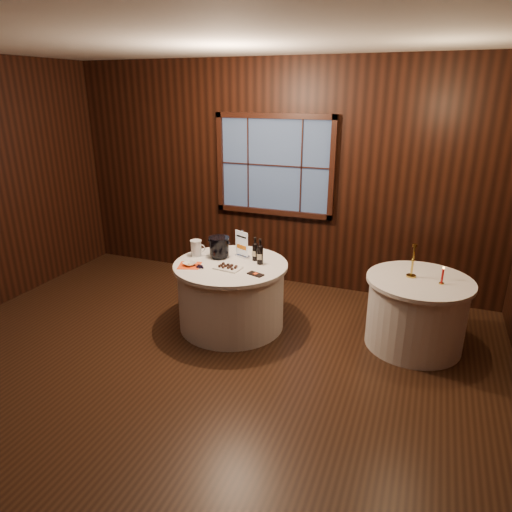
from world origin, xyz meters
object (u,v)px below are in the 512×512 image
at_px(glass_pitcher, 196,248).
at_px(sign_stand, 242,248).
at_px(chocolate_plate, 228,267).
at_px(cracker_bowl, 190,264).
at_px(brass_candlestick, 412,265).
at_px(chocolate_box, 256,274).
at_px(port_bottle_right, 260,253).
at_px(ice_bucket, 219,247).
at_px(port_bottle_left, 255,250).
at_px(side_table, 416,312).
at_px(main_table, 231,295).
at_px(grape_bunch, 201,266).
at_px(red_candle, 442,277).

bearing_deg(glass_pitcher, sign_stand, 5.80).
xyz_separation_m(chocolate_plate, cracker_bowl, (-0.43, -0.07, 0.00)).
bearing_deg(brass_candlestick, chocolate_box, -160.55).
bearing_deg(glass_pitcher, port_bottle_right, -10.46).
relative_size(ice_bucket, chocolate_box, 1.41).
xyz_separation_m(port_bottle_left, cracker_bowl, (-0.61, -0.42, -0.10)).
bearing_deg(cracker_bowl, side_table, 12.35).
bearing_deg(port_bottle_right, port_bottle_left, 126.99).
bearing_deg(chocolate_plate, port_bottle_right, 43.66).
bearing_deg(port_bottle_left, ice_bucket, -163.70).
height_order(main_table, ice_bucket, ice_bucket).
bearing_deg(ice_bucket, port_bottle_right, -3.26).
bearing_deg(chocolate_plate, grape_bunch, -164.12).
relative_size(brass_candlestick, red_candle, 1.93).
relative_size(chocolate_box, cracker_bowl, 1.25).
bearing_deg(ice_bucket, chocolate_plate, -50.33).
bearing_deg(sign_stand, side_table, 24.80).
bearing_deg(grape_bunch, cracker_bowl, 175.24).
distance_m(main_table, grape_bunch, 0.53).
distance_m(chocolate_plate, cracker_bowl, 0.44).
height_order(port_bottle_right, ice_bucket, port_bottle_right).
bearing_deg(side_table, sign_stand, -178.54).
height_order(port_bottle_left, chocolate_plate, port_bottle_left).
distance_m(chocolate_box, glass_pitcher, 0.91).
bearing_deg(brass_candlestick, ice_bucket, -174.74).
bearing_deg(cracker_bowl, ice_bucket, 61.99).
height_order(chocolate_plate, chocolate_box, chocolate_plate).
height_order(sign_stand, cracker_bowl, sign_stand).
bearing_deg(side_table, red_candle, -15.87).
xyz_separation_m(cracker_bowl, red_candle, (2.60, 0.47, 0.05)).
bearing_deg(chocolate_box, ice_bucket, 167.41).
height_order(port_bottle_right, chocolate_plate, port_bottle_right).
height_order(sign_stand, red_candle, sign_stand).
distance_m(grape_bunch, glass_pitcher, 0.40).
bearing_deg(cracker_bowl, sign_stand, 47.60).
xyz_separation_m(grape_bunch, brass_candlestick, (2.16, 0.57, 0.11)).
distance_m(side_table, port_bottle_right, 1.77).
distance_m(port_bottle_right, ice_bucket, 0.51).
bearing_deg(grape_bunch, side_table, 13.39).
bearing_deg(port_bottle_right, sign_stand, 143.36).
bearing_deg(brass_candlestick, main_table, -170.15).
bearing_deg(port_bottle_left, main_table, -129.73).
bearing_deg(port_bottle_right, chocolate_plate, -145.41).
distance_m(side_table, chocolate_plate, 2.05).
xyz_separation_m(port_bottle_right, brass_candlestick, (1.59, 0.22, 0.00)).
height_order(ice_bucket, grape_bunch, ice_bucket).
relative_size(port_bottle_right, red_candle, 1.58).
bearing_deg(red_candle, main_table, -173.70).
relative_size(port_bottle_left, chocolate_plate, 0.90).
distance_m(main_table, cracker_bowl, 0.61).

